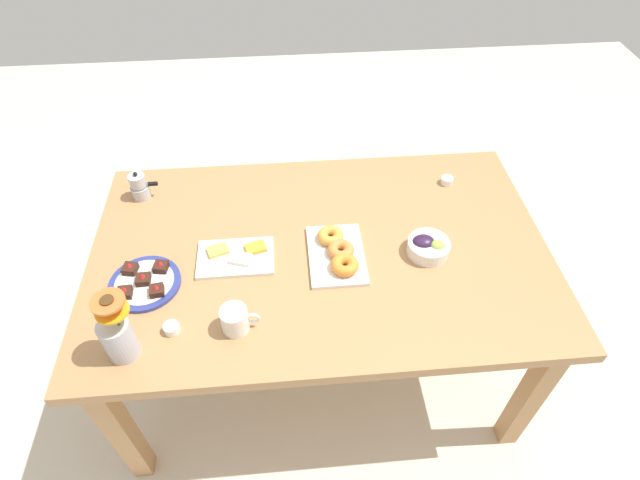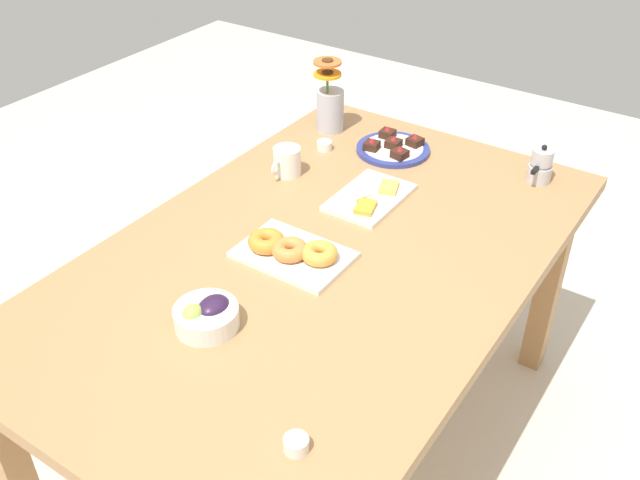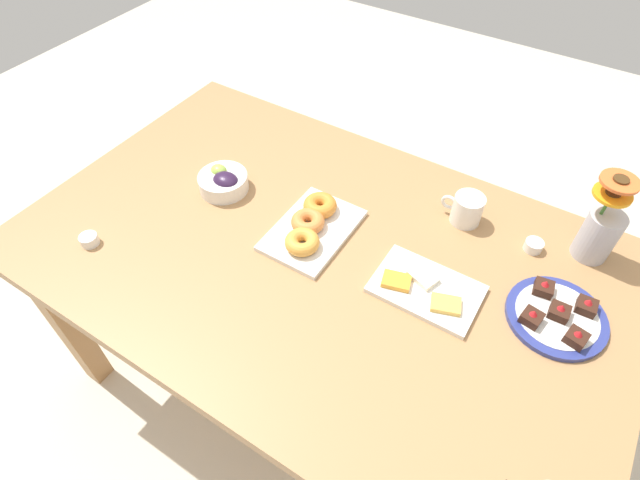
{
  "view_description": "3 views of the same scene",
  "coord_description": "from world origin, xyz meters",
  "px_view_note": "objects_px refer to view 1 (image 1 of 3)",
  "views": [
    {
      "loc": [
        -0.1,
        -1.19,
        2.02
      ],
      "look_at": [
        0.0,
        0.0,
        0.78
      ],
      "focal_mm": 28.0,
      "sensor_mm": 36.0,
      "label": 1
    },
    {
      "loc": [
        1.22,
        0.82,
        1.81
      ],
      "look_at": [
        0.0,
        0.0,
        0.78
      ],
      "focal_mm": 40.0,
      "sensor_mm": 36.0,
      "label": 2
    },
    {
      "loc": [
        -0.46,
        0.73,
        1.74
      ],
      "look_at": [
        0.0,
        0.0,
        0.78
      ],
      "focal_mm": 28.0,
      "sensor_mm": 36.0,
      "label": 3
    }
  ],
  "objects_px": {
    "jam_cup_honey": "(172,328)",
    "cheese_platter": "(236,257)",
    "flower_vase": "(118,336)",
    "moka_pot": "(140,187)",
    "grape_bowl": "(428,246)",
    "dining_table": "(320,264)",
    "jam_cup_berry": "(447,180)",
    "croissant_platter": "(338,253)",
    "coffee_mug": "(235,319)",
    "dessert_plate": "(144,283)"
  },
  "relations": [
    {
      "from": "jam_cup_honey",
      "to": "cheese_platter",
      "type": "bearing_deg",
      "value": 56.44
    },
    {
      "from": "flower_vase",
      "to": "moka_pot",
      "type": "height_order",
      "value": "flower_vase"
    },
    {
      "from": "grape_bowl",
      "to": "moka_pot",
      "type": "relative_size",
      "value": 1.22
    },
    {
      "from": "dining_table",
      "to": "moka_pot",
      "type": "relative_size",
      "value": 13.45
    },
    {
      "from": "jam_cup_berry",
      "to": "moka_pot",
      "type": "distance_m",
      "value": 1.2
    },
    {
      "from": "jam_cup_berry",
      "to": "moka_pot",
      "type": "relative_size",
      "value": 0.4
    },
    {
      "from": "croissant_platter",
      "to": "cheese_platter",
      "type": "bearing_deg",
      "value": 176.39
    },
    {
      "from": "flower_vase",
      "to": "moka_pot",
      "type": "relative_size",
      "value": 2.11
    },
    {
      "from": "moka_pot",
      "to": "jam_cup_honey",
      "type": "bearing_deg",
      "value": -73.54
    },
    {
      "from": "coffee_mug",
      "to": "croissant_platter",
      "type": "relative_size",
      "value": 0.42
    },
    {
      "from": "coffee_mug",
      "to": "flower_vase",
      "type": "distance_m",
      "value": 0.33
    },
    {
      "from": "dining_table",
      "to": "coffee_mug",
      "type": "xyz_separation_m",
      "value": [
        -0.28,
        -0.31,
        0.13
      ]
    },
    {
      "from": "jam_cup_berry",
      "to": "coffee_mug",
      "type": "bearing_deg",
      "value": -142.89
    },
    {
      "from": "moka_pot",
      "to": "croissant_platter",
      "type": "bearing_deg",
      "value": -27.74
    },
    {
      "from": "jam_cup_honey",
      "to": "jam_cup_berry",
      "type": "xyz_separation_m",
      "value": [
        1.01,
        0.61,
        0.0
      ]
    },
    {
      "from": "croissant_platter",
      "to": "flower_vase",
      "type": "distance_m",
      "value": 0.73
    },
    {
      "from": "croissant_platter",
      "to": "coffee_mug",
      "type": "bearing_deg",
      "value": -142.15
    },
    {
      "from": "flower_vase",
      "to": "cheese_platter",
      "type": "bearing_deg",
      "value": 47.73
    },
    {
      "from": "cheese_platter",
      "to": "moka_pot",
      "type": "xyz_separation_m",
      "value": [
        -0.37,
        0.36,
        0.04
      ]
    },
    {
      "from": "jam_cup_berry",
      "to": "jam_cup_honey",
      "type": "bearing_deg",
      "value": -148.82
    },
    {
      "from": "coffee_mug",
      "to": "dessert_plate",
      "type": "height_order",
      "value": "coffee_mug"
    },
    {
      "from": "moka_pot",
      "to": "flower_vase",
      "type": "bearing_deg",
      "value": -84.91
    },
    {
      "from": "coffee_mug",
      "to": "jam_cup_berry",
      "type": "relative_size",
      "value": 2.46
    },
    {
      "from": "cheese_platter",
      "to": "jam_cup_honey",
      "type": "bearing_deg",
      "value": -123.56
    },
    {
      "from": "jam_cup_berry",
      "to": "dessert_plate",
      "type": "xyz_separation_m",
      "value": [
        -1.12,
        -0.42,
        -0.0
      ]
    },
    {
      "from": "dessert_plate",
      "to": "moka_pot",
      "type": "height_order",
      "value": "moka_pot"
    },
    {
      "from": "croissant_platter",
      "to": "dessert_plate",
      "type": "bearing_deg",
      "value": -173.91
    },
    {
      "from": "moka_pot",
      "to": "coffee_mug",
      "type": "bearing_deg",
      "value": -59.22
    },
    {
      "from": "dining_table",
      "to": "cheese_platter",
      "type": "distance_m",
      "value": 0.31
    },
    {
      "from": "coffee_mug",
      "to": "dessert_plate",
      "type": "xyz_separation_m",
      "value": [
        -0.3,
        0.19,
        -0.03
      ]
    },
    {
      "from": "grape_bowl",
      "to": "flower_vase",
      "type": "xyz_separation_m",
      "value": [
        -0.97,
        -0.31,
        0.06
      ]
    },
    {
      "from": "dining_table",
      "to": "dessert_plate",
      "type": "bearing_deg",
      "value": -168.88
    },
    {
      "from": "cheese_platter",
      "to": "jam_cup_honey",
      "type": "distance_m",
      "value": 0.33
    },
    {
      "from": "cheese_platter",
      "to": "moka_pot",
      "type": "bearing_deg",
      "value": 136.25
    },
    {
      "from": "jam_cup_berry",
      "to": "croissant_platter",
      "type": "bearing_deg",
      "value": -143.42
    },
    {
      "from": "croissant_platter",
      "to": "jam_cup_berry",
      "type": "bearing_deg",
      "value": 36.58
    },
    {
      "from": "jam_cup_honey",
      "to": "flower_vase",
      "type": "xyz_separation_m",
      "value": [
        -0.13,
        -0.06,
        0.07
      ]
    },
    {
      "from": "jam_cup_berry",
      "to": "flower_vase",
      "type": "xyz_separation_m",
      "value": [
        -1.14,
        -0.67,
        0.07
      ]
    },
    {
      "from": "cheese_platter",
      "to": "jam_cup_berry",
      "type": "relative_size",
      "value": 5.42
    },
    {
      "from": "croissant_platter",
      "to": "dessert_plate",
      "type": "relative_size",
      "value": 1.2
    },
    {
      "from": "coffee_mug",
      "to": "croissant_platter",
      "type": "distance_m",
      "value": 0.43
    },
    {
      "from": "dining_table",
      "to": "grape_bowl",
      "type": "height_order",
      "value": "grape_bowl"
    },
    {
      "from": "jam_cup_berry",
      "to": "dessert_plate",
      "type": "distance_m",
      "value": 1.2
    },
    {
      "from": "cheese_platter",
      "to": "croissant_platter",
      "type": "height_order",
      "value": "croissant_platter"
    },
    {
      "from": "cheese_platter",
      "to": "jam_cup_berry",
      "type": "bearing_deg",
      "value": 21.95
    },
    {
      "from": "jam_cup_berry",
      "to": "cheese_platter",
      "type": "bearing_deg",
      "value": -158.05
    },
    {
      "from": "cheese_platter",
      "to": "flower_vase",
      "type": "height_order",
      "value": "flower_vase"
    },
    {
      "from": "grape_bowl",
      "to": "dining_table",
      "type": "bearing_deg",
      "value": 171.8
    },
    {
      "from": "cheese_platter",
      "to": "jam_cup_berry",
      "type": "xyz_separation_m",
      "value": [
        0.83,
        0.33,
        0.01
      ]
    },
    {
      "from": "dining_table",
      "to": "coffee_mug",
      "type": "relative_size",
      "value": 13.56
    }
  ]
}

